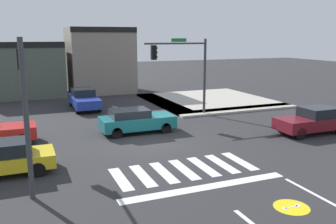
{
  "coord_description": "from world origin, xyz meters",
  "views": [
    {
      "loc": [
        -6.14,
        -17.69,
        5.55
      ],
      "look_at": [
        1.15,
        0.1,
        1.51
      ],
      "focal_mm": 38.64,
      "sensor_mm": 36.0,
      "label": 1
    }
  ],
  "objects_px": {
    "car_maroon": "(313,121)",
    "car_teal": "(136,120)",
    "traffic_signal_northeast": "(183,63)",
    "car_blue": "(84,99)",
    "traffic_signal_southwest": "(23,80)"
  },
  "relations": [
    {
      "from": "traffic_signal_northeast",
      "to": "car_maroon",
      "type": "distance_m",
      "value": 9.16
    },
    {
      "from": "traffic_signal_northeast",
      "to": "car_maroon",
      "type": "bearing_deg",
      "value": 126.79
    },
    {
      "from": "car_maroon",
      "to": "car_teal",
      "type": "height_order",
      "value": "car_maroon"
    },
    {
      "from": "traffic_signal_southwest",
      "to": "car_teal",
      "type": "height_order",
      "value": "traffic_signal_southwest"
    },
    {
      "from": "car_maroon",
      "to": "car_blue",
      "type": "distance_m",
      "value": 16.67
    },
    {
      "from": "car_maroon",
      "to": "car_blue",
      "type": "xyz_separation_m",
      "value": [
        -11.07,
        12.47,
        0.01
      ]
    },
    {
      "from": "traffic_signal_southwest",
      "to": "car_maroon",
      "type": "distance_m",
      "value": 15.78
    },
    {
      "from": "traffic_signal_southwest",
      "to": "traffic_signal_northeast",
      "type": "xyz_separation_m",
      "value": [
        10.27,
        7.56,
        -0.11
      ]
    },
    {
      "from": "car_maroon",
      "to": "car_blue",
      "type": "height_order",
      "value": "car_blue"
    },
    {
      "from": "traffic_signal_southwest",
      "to": "car_maroon",
      "type": "relative_size",
      "value": 1.44
    },
    {
      "from": "traffic_signal_northeast",
      "to": "car_blue",
      "type": "bearing_deg",
      "value": -43.28
    },
    {
      "from": "traffic_signal_southwest",
      "to": "car_blue",
      "type": "xyz_separation_m",
      "value": [
        4.38,
        13.11,
        -3.11
      ]
    },
    {
      "from": "traffic_signal_northeast",
      "to": "car_blue",
      "type": "distance_m",
      "value": 8.63
    },
    {
      "from": "traffic_signal_northeast",
      "to": "car_blue",
      "type": "height_order",
      "value": "traffic_signal_northeast"
    },
    {
      "from": "car_teal",
      "to": "car_maroon",
      "type": "bearing_deg",
      "value": -23.13
    }
  ]
}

